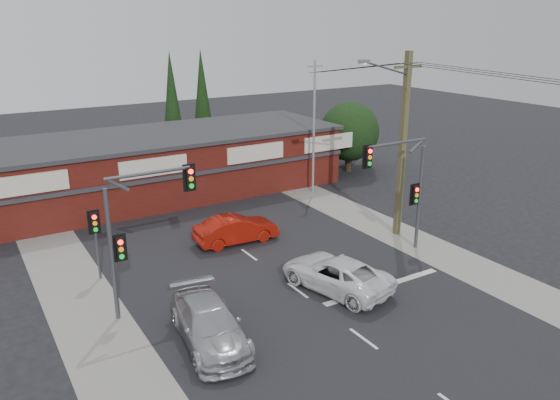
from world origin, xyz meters
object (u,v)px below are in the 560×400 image
red_sedan (236,229)px  silver_suv (210,325)px  shop_building (149,166)px  white_suv (336,274)px  utility_pole (401,140)px

red_sedan → silver_suv: bearing=149.9°
silver_suv → red_sedan: silver_suv is taller
red_sedan → shop_building: 10.54m
silver_suv → white_suv: bearing=16.8°
shop_building → silver_suv: bearing=-102.3°
shop_building → red_sedan: bearing=-83.3°
white_suv → silver_suv: 6.69m
silver_suv → shop_building: 19.00m
utility_pole → white_suv: bearing=-152.8°
utility_pole → red_sedan: bearing=156.0°
red_sedan → utility_pole: utility_pole is taller
utility_pole → silver_suv: bearing=-161.4°
silver_suv → shop_building: bearing=85.7°
white_suv → utility_pole: size_ratio=0.53×
silver_suv → red_sedan: 9.69m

